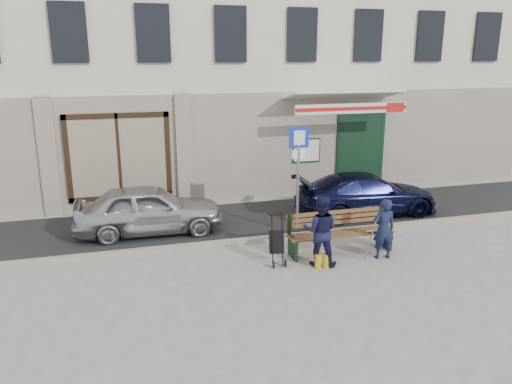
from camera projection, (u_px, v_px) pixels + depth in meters
name	position (u px, v px, depth m)	size (l,w,h in m)	color
ground	(287.00, 266.00, 10.39)	(80.00, 80.00, 0.00)	#9E9991
asphalt_lane	(248.00, 220.00, 13.27)	(60.00, 3.20, 0.01)	#282828
curb	(266.00, 239.00, 11.77)	(60.00, 0.18, 0.12)	#9E9384
building	(208.00, 33.00, 16.91)	(20.00, 8.27, 10.00)	beige
car_silver	(149.00, 209.00, 12.21)	(1.44, 3.57, 1.22)	#B5B5BA
car_navy	(366.00, 194.00, 13.65)	(1.60, 3.93, 1.14)	black
parking_sign	(298.00, 164.00, 11.80)	(0.49, 0.08, 2.64)	gray
bench	(339.00, 233.00, 11.00)	(2.40, 1.17, 0.98)	brown
man	(384.00, 229.00, 10.66)	(0.49, 0.32, 1.33)	#151C3B
woman	(320.00, 231.00, 10.29)	(0.73, 0.57, 1.50)	#131536
stroller	(277.00, 243.00, 10.41)	(0.35, 0.46, 1.05)	black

